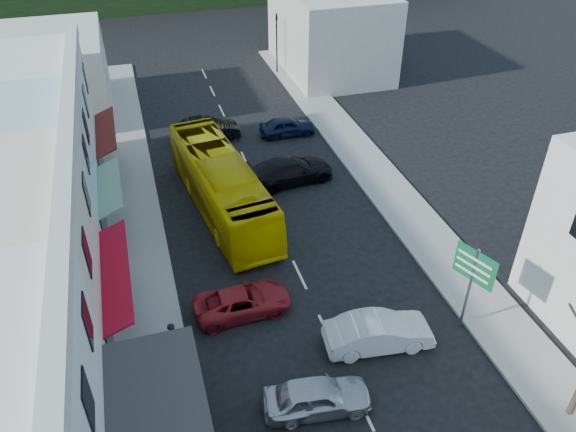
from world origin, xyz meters
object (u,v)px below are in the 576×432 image
object	(u,v)px
bus	(221,186)
car_silver	(317,396)
car_white	(378,333)
pedestrian_left	(174,339)
traffic_signal	(277,44)
direction_sign	(469,290)
car_red	(243,300)

from	to	relation	value
bus	car_silver	size ratio (longest dim) A/B	2.64
car_white	pedestrian_left	size ratio (longest dim) A/B	2.59
bus	traffic_signal	size ratio (longest dim) A/B	2.22
car_silver	direction_sign	bearing A→B (deg)	-66.29
car_silver	traffic_signal	world-z (taller)	traffic_signal
direction_sign	traffic_signal	bearing A→B (deg)	67.57
bus	direction_sign	bearing A→B (deg)	-62.69
pedestrian_left	direction_sign	distance (m)	12.50
car_white	traffic_signal	xyz separation A→B (m)	(4.42, 31.56, 1.91)
bus	car_red	distance (m)	8.47
car_white	car_red	xyz separation A→B (m)	(-5.04, 3.61, 0.00)
traffic_signal	car_white	bearing A→B (deg)	67.91
car_silver	pedestrian_left	size ratio (longest dim) A/B	2.59
bus	pedestrian_left	world-z (taller)	bus
direction_sign	car_white	bearing A→B (deg)	157.74
car_red	direction_sign	world-z (taller)	direction_sign
car_silver	pedestrian_left	bearing A→B (deg)	56.54
traffic_signal	bus	bearing A→B (deg)	51.82
car_silver	car_white	xyz separation A→B (m)	(3.50, 2.26, 0.00)
car_white	pedestrian_left	xyz separation A→B (m)	(-8.30, 1.87, 0.30)
car_white	pedestrian_left	distance (m)	8.52
car_white	car_red	world-z (taller)	same
bus	car_white	bearing A→B (deg)	-77.53
traffic_signal	direction_sign	bearing A→B (deg)	75.12
pedestrian_left	bus	bearing A→B (deg)	-22.03
bus	traffic_signal	bearing A→B (deg)	58.68
car_red	pedestrian_left	bearing A→B (deg)	115.91
pedestrian_left	traffic_signal	size ratio (longest dim) A/B	0.33
pedestrian_left	car_silver	bearing A→B (deg)	-131.22
car_red	pedestrian_left	size ratio (longest dim) A/B	2.71
bus	car_silver	bearing A→B (deg)	-94.01
bus	car_white	distance (m)	12.79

